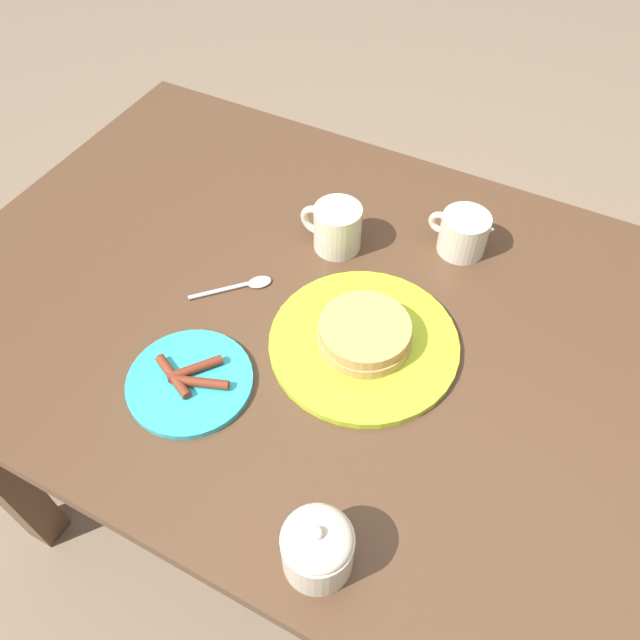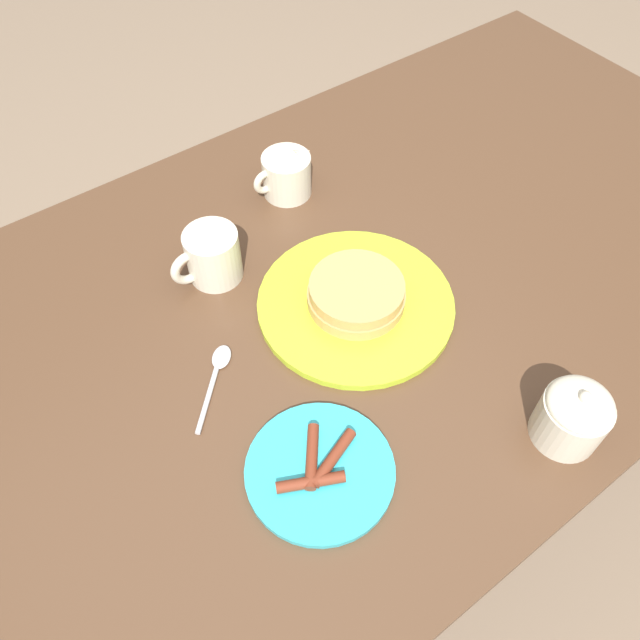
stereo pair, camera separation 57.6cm
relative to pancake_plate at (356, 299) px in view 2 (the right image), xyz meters
name	(u,v)px [view 2 (the right image)]	position (x,y,z in m)	size (l,w,h in m)	color
ground_plane	(351,477)	(-0.06, -0.04, -0.78)	(8.00, 8.00, 0.00)	#7A6651
dining_table	(367,320)	(-0.06, -0.04, -0.13)	(1.53, 0.85, 0.76)	#4C3321
pancake_plate	(356,299)	(0.00, 0.00, 0.00)	(0.28, 0.28, 0.05)	#AAC628
side_plate_bacon	(320,470)	(0.19, 0.17, -0.01)	(0.18, 0.18, 0.02)	#2DADBC
coffee_mug	(211,256)	(0.13, -0.17, 0.02)	(0.11, 0.08, 0.08)	beige
creamer_pitcher	(286,175)	(-0.06, -0.26, 0.02)	(0.11, 0.08, 0.08)	beige
sugar_bowl	(573,415)	(-0.08, 0.31, 0.03)	(0.08, 0.08, 0.10)	beige
spoon	(216,371)	(0.22, -0.02, -0.01)	(0.11, 0.11, 0.01)	silver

